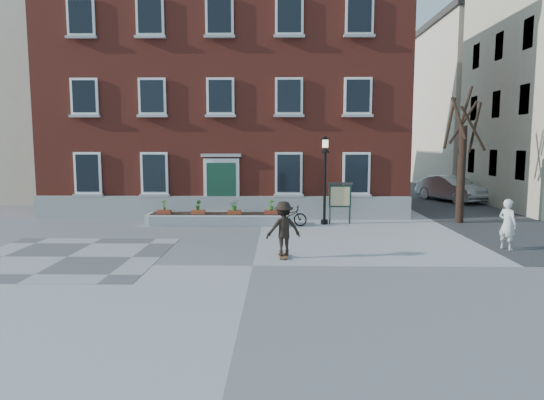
{
  "coord_description": "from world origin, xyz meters",
  "views": [
    {
      "loc": [
        0.83,
        -14.05,
        3.63
      ],
      "look_at": [
        0.5,
        4.0,
        1.5
      ],
      "focal_mm": 32.0,
      "sensor_mm": 36.0,
      "label": 1
    }
  ],
  "objects_px": {
    "parked_car": "(451,189)",
    "notice_board": "(340,196)",
    "lamp_post": "(325,168)",
    "bicycle": "(288,216)",
    "bystander": "(507,224)",
    "skateboarder": "(283,229)"
  },
  "relations": [
    {
      "from": "parked_car",
      "to": "lamp_post",
      "type": "height_order",
      "value": "lamp_post"
    },
    {
      "from": "bicycle",
      "to": "notice_board",
      "type": "distance_m",
      "value": 2.58
    },
    {
      "from": "skateboarder",
      "to": "lamp_post",
      "type": "bearing_deg",
      "value": 73.8
    },
    {
      "from": "bystander",
      "to": "skateboarder",
      "type": "xyz_separation_m",
      "value": [
        -7.65,
        -1.31,
        0.06
      ]
    },
    {
      "from": "lamp_post",
      "to": "notice_board",
      "type": "relative_size",
      "value": 2.1
    },
    {
      "from": "skateboarder",
      "to": "parked_car",
      "type": "bearing_deg",
      "value": 55.27
    },
    {
      "from": "parked_car",
      "to": "skateboarder",
      "type": "bearing_deg",
      "value": -147.8
    },
    {
      "from": "lamp_post",
      "to": "skateboarder",
      "type": "bearing_deg",
      "value": -106.2
    },
    {
      "from": "parked_car",
      "to": "notice_board",
      "type": "distance_m",
      "value": 11.75
    },
    {
      "from": "notice_board",
      "to": "skateboarder",
      "type": "height_order",
      "value": "notice_board"
    },
    {
      "from": "notice_board",
      "to": "bicycle",
      "type": "bearing_deg",
      "value": -165.54
    },
    {
      "from": "bystander",
      "to": "skateboarder",
      "type": "relative_size",
      "value": 0.97
    },
    {
      "from": "lamp_post",
      "to": "notice_board",
      "type": "xyz_separation_m",
      "value": [
        0.7,
        0.14,
        -1.28
      ]
    },
    {
      "from": "bystander",
      "to": "lamp_post",
      "type": "relative_size",
      "value": 0.44
    },
    {
      "from": "parked_car",
      "to": "lamp_post",
      "type": "bearing_deg",
      "value": -157.78
    },
    {
      "from": "parked_car",
      "to": "lamp_post",
      "type": "relative_size",
      "value": 1.24
    },
    {
      "from": "bystander",
      "to": "bicycle",
      "type": "bearing_deg",
      "value": 27.49
    },
    {
      "from": "bicycle",
      "to": "parked_car",
      "type": "bearing_deg",
      "value": -36.8
    },
    {
      "from": "bystander",
      "to": "lamp_post",
      "type": "bearing_deg",
      "value": 17.92
    },
    {
      "from": "bicycle",
      "to": "bystander",
      "type": "height_order",
      "value": "bystander"
    },
    {
      "from": "parked_car",
      "to": "lamp_post",
      "type": "xyz_separation_m",
      "value": [
        -8.67,
        -8.76,
        1.74
      ]
    },
    {
      "from": "notice_board",
      "to": "parked_car",
      "type": "bearing_deg",
      "value": 47.26
    }
  ]
}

